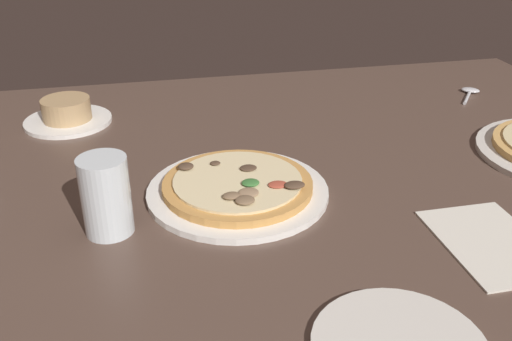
# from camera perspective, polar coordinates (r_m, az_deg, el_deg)

# --- Properties ---
(dining_table) EXTENTS (1.50, 1.10, 0.04)m
(dining_table) POSITION_cam_1_polar(r_m,az_deg,el_deg) (0.93, 1.73, -2.16)
(dining_table) COLOR brown
(dining_table) RESTS_ON ground
(pizza_main) EXTENTS (0.28, 0.28, 0.03)m
(pizza_main) POSITION_cam_1_polar(r_m,az_deg,el_deg) (0.87, -1.82, -1.71)
(pizza_main) COLOR white
(pizza_main) RESTS_ON dining_table
(ramekin_on_saucer) EXTENTS (0.17, 0.17, 0.05)m
(ramekin_on_saucer) POSITION_cam_1_polar(r_m,az_deg,el_deg) (1.19, -18.26, 5.39)
(ramekin_on_saucer) COLOR white
(ramekin_on_saucer) RESTS_ON dining_table
(water_glass) EXTENTS (0.07, 0.07, 0.11)m
(water_glass) POSITION_cam_1_polar(r_m,az_deg,el_deg) (0.79, -14.63, -2.91)
(water_glass) COLOR silver
(water_glass) RESTS_ON dining_table
(paper_menu) EXTENTS (0.13, 0.19, 0.00)m
(paper_menu) POSITION_cam_1_polar(r_m,az_deg,el_deg) (0.83, 22.36, -6.65)
(paper_menu) COLOR silver
(paper_menu) RESTS_ON dining_table
(spoon) EXTENTS (0.08, 0.10, 0.01)m
(spoon) POSITION_cam_1_polar(r_m,az_deg,el_deg) (1.38, 20.46, 7.32)
(spoon) COLOR silver
(spoon) RESTS_ON dining_table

